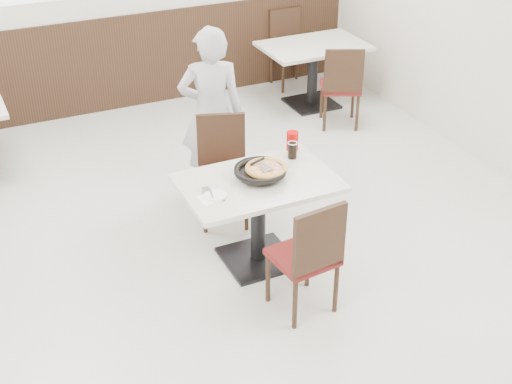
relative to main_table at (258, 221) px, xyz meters
name	(u,v)px	position (x,y,z in m)	size (l,w,h in m)	color
floor	(239,263)	(-0.16, 0.03, -0.38)	(7.00, 7.00, 0.00)	#BABAB5
wainscot_back	(117,64)	(-0.16, 3.51, 0.18)	(5.90, 0.03, 1.10)	black
main_table	(258,221)	(0.00, 0.00, 0.00)	(1.20, 0.80, 0.75)	beige
chair_near	(303,254)	(0.04, -0.67, 0.10)	(0.42, 0.42, 0.95)	black
chair_far	(223,173)	(-0.01, 0.68, 0.10)	(0.42, 0.42, 0.95)	black
trivet	(267,174)	(0.09, 0.03, 0.39)	(0.13, 0.13, 0.04)	black
pizza_pan	(260,173)	(0.03, 0.03, 0.42)	(0.36, 0.36, 0.01)	black
pizza	(266,170)	(0.08, 0.02, 0.44)	(0.28, 0.28, 0.02)	gold
pizza_server	(266,168)	(0.07, 0.01, 0.47)	(0.08, 0.10, 0.00)	silver
napkin	(209,199)	(-0.44, -0.10, 0.38)	(0.15, 0.15, 0.00)	white
side_plate	(216,195)	(-0.38, -0.08, 0.38)	(0.17, 0.17, 0.01)	white
fork	(211,193)	(-0.41, -0.06, 0.39)	(0.01, 0.15, 0.00)	silver
cola_glass	(292,151)	(0.41, 0.22, 0.44)	(0.07, 0.07, 0.13)	black
red_cup	(292,141)	(0.48, 0.36, 0.45)	(0.10, 0.10, 0.16)	#AE0503
diner_person	(211,113)	(0.10, 1.21, 0.43)	(0.59, 0.39, 1.62)	silver
bg_table_right	(313,75)	(1.95, 2.63, 0.00)	(1.20, 0.80, 0.75)	beige
bg_chair_right_near	(340,85)	(1.96, 2.00, 0.10)	(0.42, 0.42, 0.95)	black
bg_chair_right_far	(291,50)	(1.99, 3.27, 0.10)	(0.42, 0.42, 0.95)	black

